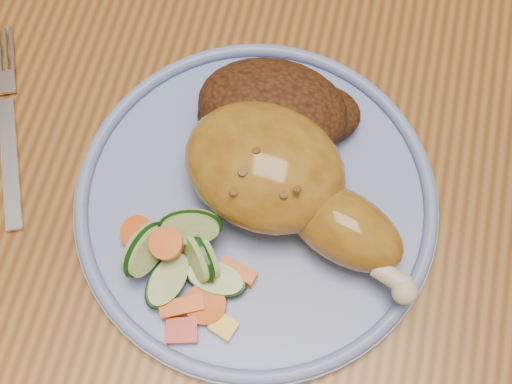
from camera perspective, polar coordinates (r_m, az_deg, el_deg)
ground at (r=1.27m, az=2.79°, el=-9.59°), size 4.00×4.00×0.00m
dining_table at (r=0.64m, az=5.49°, el=3.42°), size 0.90×1.40×0.75m
plate at (r=0.52m, az=-0.00°, el=-0.87°), size 0.26×0.26×0.01m
plate_rim at (r=0.51m, az=-0.00°, el=-0.42°), size 0.26×0.26×0.01m
chicken_leg at (r=0.49m, az=2.23°, el=0.86°), size 0.18×0.13×0.06m
rice_pilaf at (r=0.52m, az=1.61°, el=6.58°), size 0.12×0.08×0.05m
vegetable_pile at (r=0.49m, az=-5.97°, el=-5.42°), size 0.10×0.10×0.05m
fork at (r=0.58m, az=-19.22°, el=4.53°), size 0.08×0.15×0.00m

